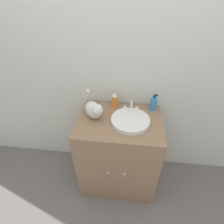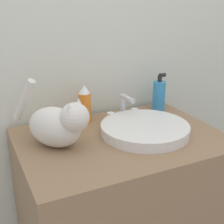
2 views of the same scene
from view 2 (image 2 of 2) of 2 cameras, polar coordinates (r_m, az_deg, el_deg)
name	(u,v)px [view 2 (image 2 of 2)]	position (r m, az deg, el deg)	size (l,w,h in m)	color
wall_back	(88,34)	(1.41, -4.44, 14.03)	(6.00, 0.05, 2.50)	silver
sink_basin	(145,129)	(1.24, 6.02, -3.10)	(0.35, 0.35, 0.04)	white
faucet	(124,108)	(1.38, 2.19, 0.73)	(0.15, 0.11, 0.12)	silver
cat	(58,124)	(1.12, -9.81, -2.16)	(0.25, 0.30, 0.24)	silver
soap_bottle	(159,95)	(1.51, 8.58, 3.13)	(0.06, 0.06, 0.18)	#338CCC
spray_bottle	(85,104)	(1.34, -5.01, 1.40)	(0.05, 0.05, 0.17)	orange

